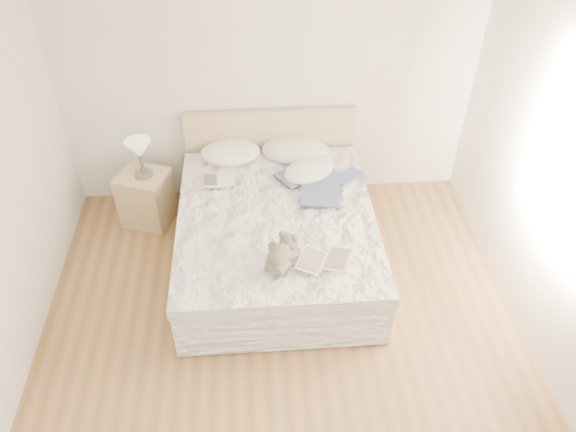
# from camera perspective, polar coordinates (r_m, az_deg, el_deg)

# --- Properties ---
(floor) EXTENTS (4.00, 4.50, 0.00)m
(floor) POSITION_cam_1_polar(r_m,az_deg,el_deg) (4.59, -0.29, -14.59)
(floor) COLOR brown
(floor) RESTS_ON ground
(ceiling) EXTENTS (4.00, 4.50, 0.00)m
(ceiling) POSITION_cam_1_polar(r_m,az_deg,el_deg) (2.83, -0.49, 18.38)
(ceiling) COLOR white
(ceiling) RESTS_ON ground
(wall_back) EXTENTS (4.00, 0.02, 2.70)m
(wall_back) POSITION_cam_1_polar(r_m,az_deg,el_deg) (5.44, -2.02, 14.14)
(wall_back) COLOR silver
(wall_back) RESTS_ON ground
(window) EXTENTS (0.02, 1.30, 1.10)m
(window) POSITION_cam_1_polar(r_m,az_deg,el_deg) (4.30, 26.80, 3.10)
(window) COLOR white
(window) RESTS_ON wall_right
(bed) EXTENTS (1.72, 2.14, 1.00)m
(bed) POSITION_cam_1_polar(r_m,az_deg,el_deg) (5.15, -1.22, -1.68)
(bed) COLOR tan
(bed) RESTS_ON floor
(nightstand) EXTENTS (0.56, 0.53, 0.56)m
(nightstand) POSITION_cam_1_polar(r_m,az_deg,el_deg) (5.75, -14.23, 1.82)
(nightstand) COLOR tan
(nightstand) RESTS_ON floor
(table_lamp) EXTENTS (0.31, 0.31, 0.38)m
(table_lamp) POSITION_cam_1_polar(r_m,az_deg,el_deg) (5.43, -14.89, 6.40)
(table_lamp) COLOR #534D48
(table_lamp) RESTS_ON nightstand
(pillow_left) EXTENTS (0.61, 0.44, 0.18)m
(pillow_left) POSITION_cam_1_polar(r_m,az_deg,el_deg) (5.61, -5.87, 6.44)
(pillow_left) COLOR white
(pillow_left) RESTS_ON bed
(pillow_middle) EXTENTS (0.74, 0.57, 0.20)m
(pillow_middle) POSITION_cam_1_polar(r_m,az_deg,el_deg) (5.62, 0.72, 6.76)
(pillow_middle) COLOR white
(pillow_middle) RESTS_ON bed
(pillow_right) EXTENTS (0.64, 0.60, 0.16)m
(pillow_right) POSITION_cam_1_polar(r_m,az_deg,el_deg) (5.34, 2.16, 4.68)
(pillow_right) COLOR white
(pillow_right) RESTS_ON bed
(blouse) EXTENTS (0.64, 0.67, 0.02)m
(blouse) POSITION_cam_1_polar(r_m,az_deg,el_deg) (5.14, 3.31, 2.83)
(blouse) COLOR navy
(blouse) RESTS_ON bed
(photo_book) EXTENTS (0.31, 0.22, 0.02)m
(photo_book) POSITION_cam_1_polar(r_m,az_deg,el_deg) (5.26, -7.03, 3.58)
(photo_book) COLOR white
(photo_book) RESTS_ON bed
(childrens_book) EXTENTS (0.49, 0.42, 0.03)m
(childrens_book) POSITION_cam_1_polar(r_m,az_deg,el_deg) (4.44, 3.75, -4.51)
(childrens_book) COLOR beige
(childrens_book) RESTS_ON bed
(teddy_bear) EXTENTS (0.35, 0.40, 0.18)m
(teddy_bear) POSITION_cam_1_polar(r_m,az_deg,el_deg) (4.39, -0.87, -4.65)
(teddy_bear) COLOR brown
(teddy_bear) RESTS_ON bed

